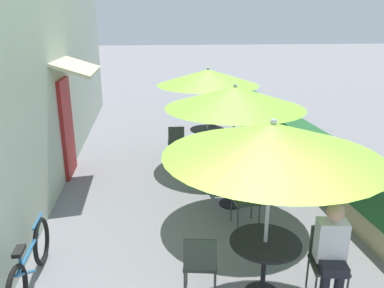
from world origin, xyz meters
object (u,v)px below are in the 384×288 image
(patio_umbrella_near, at_px, (272,140))
(patio_umbrella_mid, at_px, (235,97))
(cafe_chair_mid_left, at_px, (250,196))
(cafe_chair_near_left, at_px, (327,257))
(patio_table_near, at_px, (264,255))
(patio_umbrella_far, at_px, (208,77))
(coffee_cup_mid, at_px, (239,166))
(cafe_chair_far_right, at_px, (229,146))
(cafe_chair_far_left, at_px, (176,140))
(bicycle_leaning, at_px, (30,264))
(cafe_chair_mid_right, at_px, (217,164))
(cafe_chair_far_back, at_px, (216,130))
(seated_patron_near_left, at_px, (332,250))
(patio_table_far, at_px, (207,136))
(cafe_chair_near_right, at_px, (200,261))
(patio_table_mid, at_px, (232,176))

(patio_umbrella_near, distance_m, patio_umbrella_mid, 2.43)
(cafe_chair_mid_left, bearing_deg, cafe_chair_near_left, -168.98)
(cafe_chair_near_left, bearing_deg, patio_umbrella_mid, -66.52)
(patio_table_near, relative_size, patio_umbrella_far, 0.35)
(coffee_cup_mid, bearing_deg, cafe_chair_far_right, 81.99)
(coffee_cup_mid, relative_size, cafe_chair_far_left, 0.10)
(bicycle_leaning, bearing_deg, cafe_chair_mid_right, 42.94)
(patio_table_near, height_order, bicycle_leaning, patio_table_near)
(cafe_chair_far_back, bearing_deg, cafe_chair_far_left, -24.25)
(patio_table_near, bearing_deg, seated_patron_near_left, -12.85)
(seated_patron_near_left, height_order, cafe_chair_mid_right, seated_patron_near_left)
(seated_patron_near_left, distance_m, cafe_chair_far_back, 5.79)
(patio_table_far, xyz_separation_m, cafe_chair_far_back, (0.36, 0.67, -0.05))
(patio_table_near, distance_m, cafe_chair_mid_right, 3.18)
(cafe_chair_near_right, xyz_separation_m, cafe_chair_far_back, (1.26, 5.56, 0.00))
(patio_table_far, bearing_deg, cafe_chair_mid_right, -93.11)
(seated_patron_near_left, relative_size, cafe_chair_mid_right, 1.44)
(coffee_cup_mid, bearing_deg, cafe_chair_mid_right, 103.98)
(cafe_chair_mid_left, bearing_deg, cafe_chair_mid_right, 5.75)
(coffee_cup_mid, height_order, bicycle_leaning, coffee_cup_mid)
(cafe_chair_mid_right, height_order, patio_umbrella_far, patio_umbrella_far)
(patio_table_near, height_order, cafe_chair_near_right, cafe_chair_near_right)
(patio_umbrella_far, distance_m, cafe_chair_far_right, 1.67)
(patio_table_mid, bearing_deg, patio_umbrella_near, -94.09)
(cafe_chair_mid_left, bearing_deg, cafe_chair_far_back, -6.77)
(patio_table_far, distance_m, bicycle_leaning, 5.34)
(patio_umbrella_mid, distance_m, cafe_chair_mid_right, 1.67)
(cafe_chair_far_right, distance_m, cafe_chair_far_back, 1.32)
(coffee_cup_mid, bearing_deg, seated_patron_near_left, -79.09)
(cafe_chair_mid_right, relative_size, cafe_chair_far_right, 1.00)
(patio_umbrella_mid, bearing_deg, patio_table_mid, 0.00)
(cafe_chair_near_right, distance_m, cafe_chair_far_back, 5.70)
(patio_umbrella_near, distance_m, patio_table_far, 5.15)
(patio_umbrella_near, xyz_separation_m, cafe_chair_far_left, (-0.62, 4.92, -1.48))
(patio_table_far, bearing_deg, patio_umbrella_near, -91.65)
(patio_table_far, bearing_deg, cafe_chair_far_right, -58.19)
(cafe_chair_near_left, relative_size, cafe_chair_far_right, 1.00)
(patio_umbrella_mid, bearing_deg, cafe_chair_mid_right, 99.59)
(seated_patron_near_left, bearing_deg, patio_table_mid, -67.48)
(patio_umbrella_mid, height_order, cafe_chair_far_left, patio_umbrella_mid)
(patio_table_far, xyz_separation_m, bicycle_leaning, (-2.97, -4.44, -0.22))
(patio_umbrella_far, bearing_deg, cafe_chair_near_right, -100.47)
(patio_table_mid, distance_m, cafe_chair_mid_left, 0.76)
(coffee_cup_mid, distance_m, patio_umbrella_far, 2.90)
(patio_umbrella_mid, bearing_deg, cafe_chair_near_right, -111.54)
(cafe_chair_near_right, bearing_deg, seated_patron_near_left, 1.55)
(patio_table_far, distance_m, patio_umbrella_far, 1.43)
(cafe_chair_mid_left, distance_m, coffee_cup_mid, 0.69)
(cafe_chair_mid_left, height_order, patio_umbrella_far, patio_umbrella_far)
(cafe_chair_mid_right, bearing_deg, patio_umbrella_near, -4.68)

